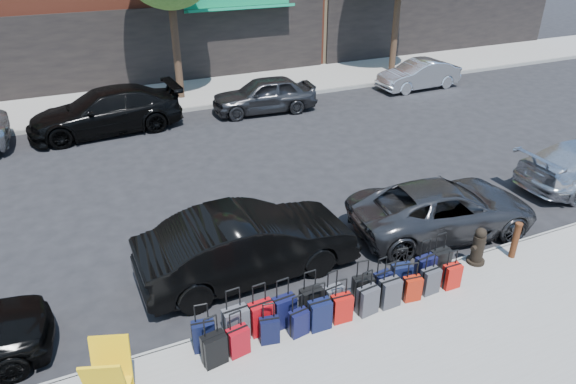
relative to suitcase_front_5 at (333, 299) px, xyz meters
name	(u,v)px	position (x,y,z in m)	size (l,w,h in m)	color
ground	(248,203)	(0.07, 4.82, -0.43)	(120.00, 120.00, 0.00)	black
sidewalk_near	(385,375)	(0.07, -1.68, -0.35)	(60.00, 4.00, 0.15)	gray
sidewalk_far	(167,97)	(0.07, 14.82, -0.35)	(60.00, 4.00, 0.15)	gray
curb_near	(327,302)	(0.07, 0.34, -0.35)	(60.00, 0.08, 0.15)	gray
curb_far	(178,111)	(0.07, 12.80, -0.35)	(60.00, 0.08, 0.15)	gray
suitcase_front_0	(204,336)	(-2.49, 0.04, 0.01)	(0.41, 0.26, 0.93)	black
suitcase_front_1	(236,324)	(-1.91, 0.03, 0.06)	(0.45, 0.26, 1.06)	#3E3E43
suitcase_front_2	(261,318)	(-1.44, 0.02, 0.04)	(0.44, 0.26, 1.02)	#99090F
suitcase_front_3	(284,311)	(-0.99, 0.02, 0.03)	(0.43, 0.26, 0.99)	black
suitcase_front_4	(311,302)	(-0.45, 0.04, 0.03)	(0.42, 0.24, 0.98)	black
suitcase_front_5	(333,299)	(0.00, 0.00, 0.00)	(0.39, 0.25, 0.88)	#404045
suitcase_front_6	(362,290)	(0.62, -0.02, 0.02)	(0.42, 0.26, 0.94)	black
suitcase_front_7	(382,284)	(1.09, 0.02, -0.01)	(0.37, 0.23, 0.85)	black
suitcase_front_8	(401,277)	(1.52, 0.01, 0.02)	(0.42, 0.28, 0.94)	black
suitcase_front_9	(425,270)	(2.10, 0.00, 0.03)	(0.43, 0.26, 0.99)	black
suitcase_front_10	(440,263)	(2.52, 0.06, 0.04)	(0.42, 0.24, 1.00)	black
suitcase_back_0	(214,349)	(-2.42, -0.34, 0.02)	(0.43, 0.29, 0.94)	black
suitcase_back_1	(238,341)	(-1.99, -0.30, -0.01)	(0.39, 0.26, 0.86)	maroon
suitcase_back_2	(269,330)	(-1.40, -0.26, -0.03)	(0.37, 0.26, 0.80)	black
suitcase_back_3	(299,323)	(-0.86, -0.30, -0.02)	(0.37, 0.24, 0.82)	black
suitcase_back_4	(320,315)	(-0.45, -0.31, 0.02)	(0.40, 0.24, 0.95)	black
suitcase_back_5	(342,308)	(0.01, -0.29, 0.00)	(0.38, 0.24, 0.89)	#A50F0A
suitcase_back_6	(368,300)	(0.55, -0.31, 0.01)	(0.41, 0.26, 0.92)	#343439
suitcase_back_7	(390,293)	(1.05, -0.30, 0.02)	(0.40, 0.24, 0.95)	#343338
suitcase_back_8	(412,288)	(1.55, -0.33, -0.02)	(0.37, 0.24, 0.82)	#981B09
suitcase_back_9	(430,281)	(2.00, -0.30, 0.00)	(0.38, 0.23, 0.88)	#323237
suitcase_back_10	(452,276)	(2.50, -0.34, -0.01)	(0.36, 0.21, 0.84)	#B2130B
fire_hydrant	(478,247)	(3.56, 0.11, 0.12)	(0.44, 0.39, 0.86)	black
bollard	(515,240)	(4.43, -0.06, 0.16)	(0.16, 0.16, 0.85)	#38190C
display_rack	(109,378)	(-4.07, -0.48, 0.25)	(0.77, 0.81, 1.06)	#ECB40D
car_near_1	(248,244)	(-0.98, 1.91, 0.33)	(1.60, 4.58, 1.51)	black
car_near_2	(443,208)	(3.86, 1.64, 0.20)	(2.08, 4.50, 1.25)	#363639
car_far_1	(105,111)	(-2.68, 11.83, 0.34)	(2.14, 5.26, 1.53)	black
car_far_2	(264,95)	(3.22, 11.56, 0.26)	(1.63, 4.04, 1.38)	#313133
car_far_3	(419,75)	(10.66, 11.69, 0.20)	(1.32, 3.79, 1.25)	silver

